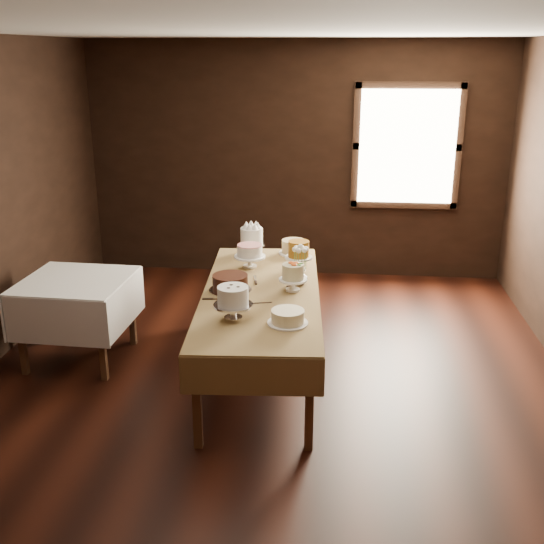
{
  "coord_description": "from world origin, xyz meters",
  "views": [
    {
      "loc": [
        0.5,
        -4.77,
        2.66
      ],
      "look_at": [
        0.0,
        0.2,
        0.95
      ],
      "focal_mm": 42.86,
      "sensor_mm": 36.0,
      "label": 1
    }
  ],
  "objects_px": {
    "side_table": "(76,289)",
    "cake_lattice": "(250,257)",
    "flower_vase": "(300,277)",
    "cake_speckled": "(294,247)",
    "cake_server_d": "(295,281)",
    "cake_server_c": "(255,278)",
    "cake_chocolate": "(230,283)",
    "cake_flowers": "(293,279)",
    "display_table": "(261,297)",
    "cake_server_e": "(223,299)",
    "cake_swirl": "(233,304)",
    "cake_cream": "(288,317)",
    "cake_meringue": "(252,242)",
    "cake_server_a": "(262,303)",
    "cake_caramel": "(299,257)"
  },
  "relations": [
    {
      "from": "side_table",
      "to": "cake_caramel",
      "type": "distance_m",
      "value": 2.0
    },
    {
      "from": "cake_chocolate",
      "to": "flower_vase",
      "type": "bearing_deg",
      "value": 21.53
    },
    {
      "from": "cake_swirl",
      "to": "cake_server_e",
      "type": "relative_size",
      "value": 1.36
    },
    {
      "from": "display_table",
      "to": "flower_vase",
      "type": "xyz_separation_m",
      "value": [
        0.31,
        0.2,
        0.12
      ]
    },
    {
      "from": "cake_lattice",
      "to": "cake_server_a",
      "type": "distance_m",
      "value": 0.92
    },
    {
      "from": "side_table",
      "to": "cake_lattice",
      "type": "bearing_deg",
      "value": 18.68
    },
    {
      "from": "display_table",
      "to": "cake_cream",
      "type": "xyz_separation_m",
      "value": [
        0.28,
        -0.66,
        0.11
      ]
    },
    {
      "from": "cake_server_d",
      "to": "cake_server_c",
      "type": "bearing_deg",
      "value": 100.05
    },
    {
      "from": "cake_swirl",
      "to": "cake_cream",
      "type": "distance_m",
      "value": 0.42
    },
    {
      "from": "cake_speckled",
      "to": "cake_caramel",
      "type": "relative_size",
      "value": 1.02
    },
    {
      "from": "cake_server_a",
      "to": "cake_server_e",
      "type": "xyz_separation_m",
      "value": [
        -0.33,
        0.05,
        0.0
      ]
    },
    {
      "from": "flower_vase",
      "to": "cake_lattice",
      "type": "bearing_deg",
      "value": 139.85
    },
    {
      "from": "side_table",
      "to": "cake_server_e",
      "type": "bearing_deg",
      "value": -14.05
    },
    {
      "from": "cake_flowers",
      "to": "cake_server_d",
      "type": "xyz_separation_m",
      "value": [
        0.0,
        0.22,
        -0.1
      ]
    },
    {
      "from": "cake_cream",
      "to": "cake_server_a",
      "type": "relative_size",
      "value": 1.29
    },
    {
      "from": "side_table",
      "to": "cake_lattice",
      "type": "xyz_separation_m",
      "value": [
        1.48,
        0.5,
        0.18
      ]
    },
    {
      "from": "cake_flowers",
      "to": "cake_server_c",
      "type": "bearing_deg",
      "value": 142.26
    },
    {
      "from": "cake_swirl",
      "to": "cake_cream",
      "type": "relative_size",
      "value": 1.05
    },
    {
      "from": "cake_lattice",
      "to": "cake_cream",
      "type": "xyz_separation_m",
      "value": [
        0.45,
        -1.28,
        -0.05
      ]
    },
    {
      "from": "cake_meringue",
      "to": "cake_caramel",
      "type": "bearing_deg",
      "value": -42.5
    },
    {
      "from": "cake_chocolate",
      "to": "flower_vase",
      "type": "relative_size",
      "value": 2.69
    },
    {
      "from": "cake_server_d",
      "to": "cake_server_e",
      "type": "height_order",
      "value": "same"
    },
    {
      "from": "cake_server_e",
      "to": "flower_vase",
      "type": "distance_m",
      "value": 0.74
    },
    {
      "from": "cake_meringue",
      "to": "cake_swirl",
      "type": "height_order",
      "value": "cake_meringue"
    },
    {
      "from": "cake_server_d",
      "to": "flower_vase",
      "type": "bearing_deg",
      "value": -116.82
    },
    {
      "from": "cake_server_a",
      "to": "cake_server_c",
      "type": "distance_m",
      "value": 0.6
    },
    {
      "from": "cake_server_c",
      "to": "side_table",
      "type": "bearing_deg",
      "value": 87.42
    },
    {
      "from": "cake_flowers",
      "to": "cake_speckled",
      "type": "bearing_deg",
      "value": 93.7
    },
    {
      "from": "cake_lattice",
      "to": "cake_flowers",
      "type": "xyz_separation_m",
      "value": [
        0.44,
        -0.58,
        0.01
      ]
    },
    {
      "from": "side_table",
      "to": "cake_flowers",
      "type": "height_order",
      "value": "cake_flowers"
    },
    {
      "from": "cake_swirl",
      "to": "side_table",
      "type": "bearing_deg",
      "value": 154.4
    },
    {
      "from": "display_table",
      "to": "cake_server_e",
      "type": "xyz_separation_m",
      "value": [
        -0.28,
        -0.23,
        0.06
      ]
    },
    {
      "from": "cake_cream",
      "to": "cake_chocolate",
      "type": "bearing_deg",
      "value": 129.63
    },
    {
      "from": "cake_chocolate",
      "to": "cake_flowers",
      "type": "xyz_separation_m",
      "value": [
        0.52,
        0.06,
        0.04
      ]
    },
    {
      "from": "side_table",
      "to": "cake_server_e",
      "type": "height_order",
      "value": "cake_server_e"
    },
    {
      "from": "cake_meringue",
      "to": "cake_server_e",
      "type": "relative_size",
      "value": 1.2
    },
    {
      "from": "side_table",
      "to": "cake_swirl",
      "type": "relative_size",
      "value": 2.87
    },
    {
      "from": "flower_vase",
      "to": "cake_speckled",
      "type": "bearing_deg",
      "value": 97.55
    },
    {
      "from": "cake_caramel",
      "to": "cake_chocolate",
      "type": "relative_size",
      "value": 0.81
    },
    {
      "from": "cake_cream",
      "to": "cake_server_c",
      "type": "bearing_deg",
      "value": 110.5
    },
    {
      "from": "cake_chocolate",
      "to": "cake_speckled",
      "type": "bearing_deg",
      "value": 67.73
    },
    {
      "from": "display_table",
      "to": "cake_cream",
      "type": "distance_m",
      "value": 0.73
    },
    {
      "from": "cake_lattice",
      "to": "cake_caramel",
      "type": "xyz_separation_m",
      "value": [
        0.45,
        -0.04,
        0.03
      ]
    },
    {
      "from": "side_table",
      "to": "cake_speckled",
      "type": "distance_m",
      "value": 2.1
    },
    {
      "from": "cake_speckled",
      "to": "cake_lattice",
      "type": "height_order",
      "value": "cake_lattice"
    },
    {
      "from": "cake_swirl",
      "to": "cake_server_e",
      "type": "bearing_deg",
      "value": 111.09
    },
    {
      "from": "cake_swirl",
      "to": "flower_vase",
      "type": "bearing_deg",
      "value": 61.28
    },
    {
      "from": "cake_server_c",
      "to": "cake_swirl",
      "type": "bearing_deg",
      "value": 167.44
    },
    {
      "from": "cake_swirl",
      "to": "cake_chocolate",
      "type": "bearing_deg",
      "value": 101.42
    },
    {
      "from": "side_table",
      "to": "cake_server_d",
      "type": "height_order",
      "value": "cake_server_d"
    }
  ]
}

